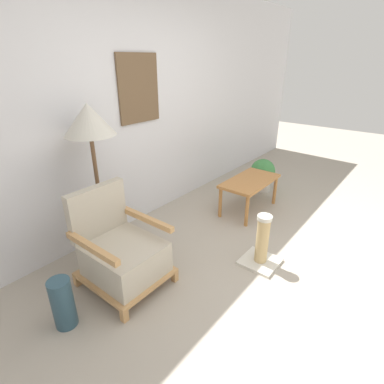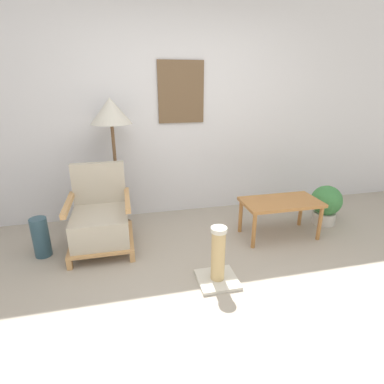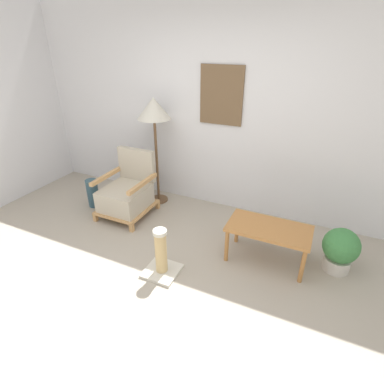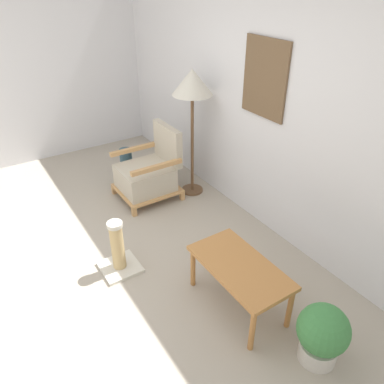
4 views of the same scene
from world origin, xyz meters
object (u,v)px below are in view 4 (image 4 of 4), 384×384
object	(u,v)px
floor_lamp	(192,87)
scratching_post	(118,252)
coffee_table	(240,271)
potted_plant	(322,334)
vase	(126,164)
armchair	(149,173)

from	to	relation	value
floor_lamp	scratching_post	size ratio (longest dim) A/B	2.86
coffee_table	potted_plant	size ratio (longest dim) A/B	1.77
potted_plant	vase	bearing A→B (deg)	-179.85
armchair	floor_lamp	world-z (taller)	floor_lamp
armchair	coffee_table	xyz separation A→B (m)	(1.95, -0.19, 0.06)
armchair	coffee_table	bearing A→B (deg)	-5.57
armchair	floor_lamp	distance (m)	1.13
armchair	vase	distance (m)	0.60
armchair	potted_plant	bearing A→B (deg)	-0.57
armchair	coffee_table	world-z (taller)	armchair
floor_lamp	vase	world-z (taller)	floor_lamp
floor_lamp	potted_plant	size ratio (longest dim) A/B	3.10
floor_lamp	scratching_post	world-z (taller)	floor_lamp
floor_lamp	coffee_table	size ratio (longest dim) A/B	1.75
vase	potted_plant	distance (m)	3.25
vase	scratching_post	world-z (taller)	scratching_post
floor_lamp	vase	size ratio (longest dim) A/B	3.68
floor_lamp	vase	bearing A→B (deg)	-145.07
vase	coffee_table	bearing A→B (deg)	-3.50
potted_plant	scratching_post	size ratio (longest dim) A/B	0.92
armchair	floor_lamp	xyz separation A→B (m)	(0.18, 0.50, 1.00)
armchair	floor_lamp	bearing A→B (deg)	69.86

